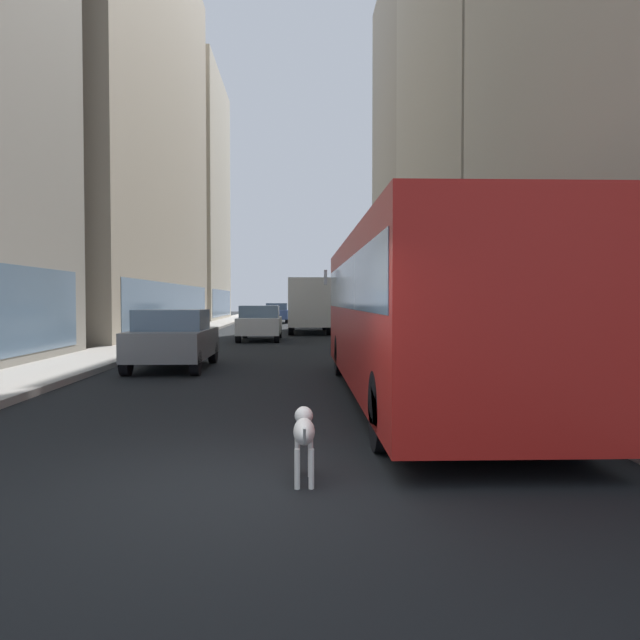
{
  "coord_description": "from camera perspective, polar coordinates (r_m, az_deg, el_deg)",
  "views": [
    {
      "loc": [
        0.62,
        -6.08,
        1.88
      ],
      "look_at": [
        1.12,
        8.54,
        1.4
      ],
      "focal_mm": 34.48,
      "sensor_mm": 36.0,
      "label": 1
    }
  ],
  "objects": [
    {
      "name": "building_right_mid",
      "position": [
        37.12,
        17.04,
        21.27
      ],
      "size": [
        9.46,
        16.68,
        28.53
      ],
      "color": "#B2A893",
      "rests_on": "ground"
    },
    {
      "name": "car_grey_wagon",
      "position": [
        17.13,
        -13.48,
        -1.71
      ],
      "size": [
        1.93,
        3.93,
        1.62
      ],
      "color": "slate",
      "rests_on": "ground"
    },
    {
      "name": "building_left_mid",
      "position": [
        38.83,
        -21.65,
        16.75
      ],
      "size": [
        10.95,
        24.0,
        23.89
      ],
      "color": "#A0937F",
      "rests_on": "ground"
    },
    {
      "name": "car_white_van",
      "position": [
        28.68,
        -5.6,
        -0.25
      ],
      "size": [
        1.91,
        4.32,
        1.62
      ],
      "color": "silver",
      "rests_on": "ground"
    },
    {
      "name": "building_left_far",
      "position": [
        58.95,
        -14.46,
        10.83
      ],
      "size": [
        10.88,
        14.34,
        22.25
      ],
      "color": "#B2A893",
      "rests_on": "ground"
    },
    {
      "name": "building_right_far",
      "position": [
        54.32,
        10.46,
        15.33
      ],
      "size": [
        8.41,
        15.79,
        29.13
      ],
      "color": "#A0937F",
      "rests_on": "ground"
    },
    {
      "name": "sidewalk_left",
      "position": [
        41.6,
        -10.7,
        -0.65
      ],
      "size": [
        2.4,
        110.0,
        0.15
      ],
      "primitive_type": "cube",
      "color": "#9E9991",
      "rests_on": "ground"
    },
    {
      "name": "dalmatian_dog",
      "position": [
        6.46,
        -1.49,
        -10.32
      ],
      "size": [
        0.22,
        0.96,
        0.72
      ],
      "color": "white",
      "rests_on": "ground"
    },
    {
      "name": "ground_plane",
      "position": [
        41.12,
        -2.82,
        -0.75
      ],
      "size": [
        120.0,
        120.0,
        0.0
      ],
      "primitive_type": "plane",
      "color": "black"
    },
    {
      "name": "transit_bus",
      "position": [
        11.88,
        8.61,
        1.37
      ],
      "size": [
        2.78,
        11.53,
        3.05
      ],
      "color": "red",
      "rests_on": "ground"
    },
    {
      "name": "car_blue_hatchback",
      "position": [
        50.58,
        -4.02,
        0.67
      ],
      "size": [
        1.85,
        4.09,
        1.62
      ],
      "color": "#4C6BB7",
      "rests_on": "ground"
    },
    {
      "name": "sidewalk_right",
      "position": [
        41.43,
        5.09,
        -0.63
      ],
      "size": [
        2.4,
        110.0,
        0.15
      ],
      "primitive_type": "cube",
      "color": "#ADA89E",
      "rests_on": "ground"
    },
    {
      "name": "box_truck",
      "position": [
        35.26,
        -1.02,
        1.53
      ],
      "size": [
        2.3,
        7.5,
        3.05
      ],
      "color": "silver",
      "rests_on": "ground"
    }
  ]
}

